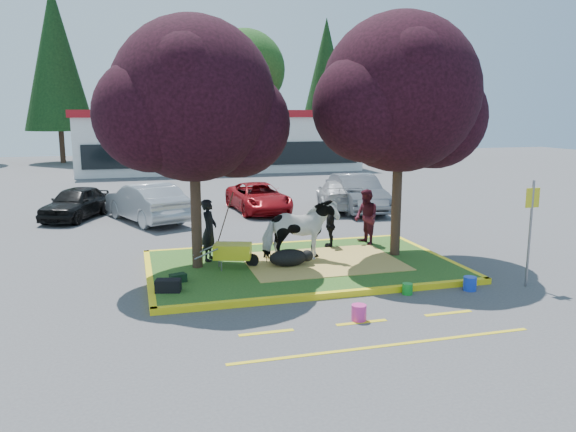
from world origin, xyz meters
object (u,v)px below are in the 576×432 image
object	(u,v)px
cow	(300,231)
car_black	(76,203)
car_silver	(146,202)
calf	(288,258)
bucket_pink	(359,313)
wheelbarrow	(233,251)
bucket_green	(407,289)
bucket_blue	(470,284)
handler	(209,230)
sign_post	(531,221)

from	to	relation	value
cow	car_black	distance (m)	11.38
car_silver	car_black	bearing A→B (deg)	-48.24
calf	bucket_pink	xyz separation A→B (m)	(0.42, -3.90, -0.21)
wheelbarrow	bucket_pink	bearing A→B (deg)	-47.72
bucket_green	bucket_blue	distance (m)	1.60
wheelbarrow	bucket_blue	bearing A→B (deg)	-11.91
handler	sign_post	bearing A→B (deg)	-94.67
calf	handler	size ratio (longest dim) A/B	0.62
bucket_blue	car_black	bearing A→B (deg)	128.81
wheelbarrow	bucket_pink	size ratio (longest dim) A/B	5.16
bucket_blue	car_silver	xyz separation A→B (m)	(-7.26, 11.09, 0.60)
sign_post	car_silver	bearing A→B (deg)	127.52
bucket_green	car_black	distance (m)	14.86
sign_post	bucket_blue	bearing A→B (deg)	175.59
handler	bucket_blue	size ratio (longest dim) A/B	5.13
handler	bucket_blue	distance (m)	7.02
car_silver	bucket_blue	bearing A→B (deg)	100.70
handler	bucket_green	size ratio (longest dim) A/B	6.52
bucket_blue	wheelbarrow	bearing A→B (deg)	150.45
bucket_blue	cow	bearing A→B (deg)	136.74
handler	wheelbarrow	distance (m)	1.17
calf	wheelbarrow	world-z (taller)	wheelbarrow
sign_post	car_silver	world-z (taller)	sign_post
bucket_green	car_silver	world-z (taller)	car_silver
bucket_green	bucket_blue	bearing A→B (deg)	-4.83
car_black	calf	bearing A→B (deg)	-34.15
car_black	handler	bearing A→B (deg)	-40.25
bucket_green	bucket_pink	bearing A→B (deg)	-144.21
sign_post	car_black	size ratio (longest dim) A/B	0.69
cow	wheelbarrow	distance (m)	1.95
wheelbarrow	bucket_blue	distance (m)	6.04
sign_post	bucket_pink	xyz separation A→B (m)	(-4.88, -1.04, -1.47)
bucket_pink	bucket_blue	bearing A→B (deg)	18.74
handler	car_black	size ratio (longest dim) A/B	0.45
calf	car_silver	distance (m)	9.04
handler	car_black	world-z (taller)	handler
bucket_pink	handler	bearing A→B (deg)	115.05
cow	bucket_blue	bearing A→B (deg)	-138.12
cow	handler	size ratio (longest dim) A/B	1.19
calf	bucket_blue	xyz separation A→B (m)	(3.78, -2.76, -0.21)
bucket_pink	bucket_blue	xyz separation A→B (m)	(3.36, 1.14, -0.00)
sign_post	cow	bearing A→B (deg)	145.66
handler	bucket_pink	world-z (taller)	handler
wheelbarrow	sign_post	size ratio (longest dim) A/B	0.66
bucket_green	bucket_blue	world-z (taller)	bucket_blue
handler	car_silver	bearing A→B (deg)	36.56
cow	bucket_green	bearing A→B (deg)	-154.69
bucket_pink	car_silver	world-z (taller)	car_silver
calf	cow	bearing A→B (deg)	18.03
calf	bucket_green	xyz separation A→B (m)	(2.19, -2.62, -0.25)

